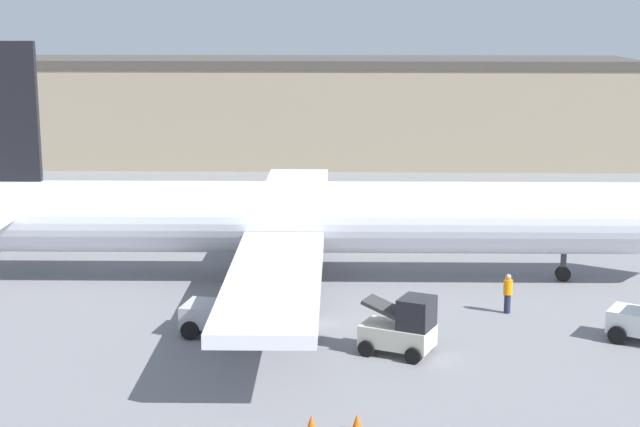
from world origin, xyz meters
TOP-DOWN VIEW (x-y plane):
  - ground_plane at (0.00, 0.00)m, footprint 400.00×400.00m
  - terminal_building at (-5.60, 36.76)m, footprint 60.40×10.40m
  - airplane at (-1.03, -0.01)m, footprint 38.78×32.51m
  - ground_crew_worker at (8.16, -5.04)m, footprint 0.38×0.38m
  - baggage_tug at (-3.26, -8.22)m, footprint 3.54×2.56m
  - belt_loader_truck at (3.42, -10.30)m, footprint 3.04×2.66m
  - safety_cone_near at (1.65, -17.16)m, footprint 0.36×0.36m
  - safety_cone_far at (0.24, -17.29)m, footprint 0.36×0.36m

SIDE VIEW (x-z plane):
  - ground_plane at x=0.00m, z-range 0.00..0.00m
  - safety_cone_near at x=1.65m, z-range 0.00..0.55m
  - safety_cone_far at x=0.24m, z-range 0.00..0.55m
  - ground_crew_worker at x=8.16m, z-range 0.06..1.78m
  - belt_loader_truck at x=3.42m, z-range -0.10..2.19m
  - baggage_tug at x=-3.26m, z-range -0.11..2.34m
  - airplane at x=-1.03m, z-range -2.63..8.69m
  - terminal_building at x=-5.60m, z-range 0.01..8.76m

